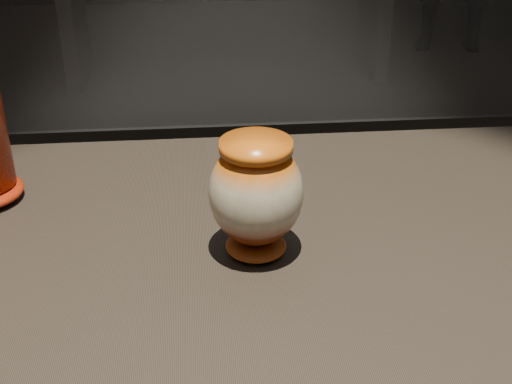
{
  "coord_description": "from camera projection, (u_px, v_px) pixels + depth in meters",
  "views": [
    {
      "loc": [
        -0.06,
        -0.71,
        1.4
      ],
      "look_at": [
        0.01,
        0.04,
        0.99
      ],
      "focal_mm": 50.0,
      "sensor_mm": 36.0,
      "label": 1
    }
  ],
  "objects": [
    {
      "name": "main_vase",
      "position": [
        256.0,
        194.0,
        0.86
      ],
      "size": [
        0.15,
        0.15,
        0.15
      ],
      "rotation": [
        0.0,
        0.0,
        -0.4
      ],
      "color": "#682209",
      "rests_on": "display_plinth"
    }
  ]
}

